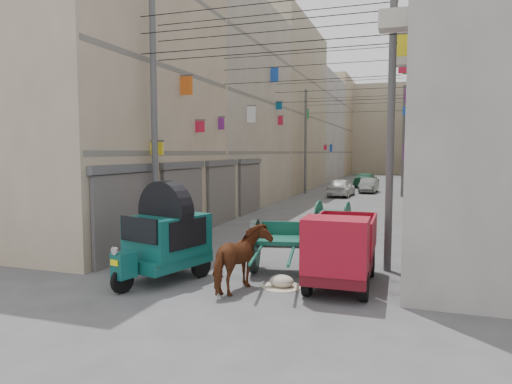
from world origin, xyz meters
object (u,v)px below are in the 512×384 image
at_px(distant_car_white, 341,187).
at_px(distant_car_green, 366,180).
at_px(feed_sack, 282,281).
at_px(distant_car_grey, 369,185).
at_px(mini_truck, 340,253).
at_px(horse, 242,259).
at_px(auto_rickshaw, 166,236).
at_px(tonga_cart, 279,245).
at_px(second_cart, 333,214).

height_order(distant_car_white, distant_car_green, distant_car_white).
bearing_deg(feed_sack, distant_car_green, 91.68).
bearing_deg(feed_sack, distant_car_grey, 90.55).
height_order(mini_truck, distant_car_green, mini_truck).
bearing_deg(horse, distant_car_green, -81.26).
height_order(feed_sack, distant_car_green, distant_car_green).
bearing_deg(distant_car_white, auto_rickshaw, 91.13).
bearing_deg(distant_car_grey, mini_truck, -84.48).
bearing_deg(horse, mini_truck, -149.81).
bearing_deg(distant_car_white, feed_sack, 98.43).
height_order(tonga_cart, mini_truck, mini_truck).
relative_size(tonga_cart, distant_car_white, 0.87).
xyz_separation_m(distant_car_white, distant_car_grey, (1.64, 3.83, -0.08)).
xyz_separation_m(feed_sack, distant_car_white, (-1.90, 23.14, 0.51)).
xyz_separation_m(tonga_cart, horse, (-0.40, -1.81, 0.01)).
xyz_separation_m(second_cart, distant_car_grey, (-0.04, 17.97, -0.04)).
xyz_separation_m(second_cart, distant_car_green, (-0.74, 23.64, 0.03)).
xyz_separation_m(tonga_cart, second_cart, (0.18, 7.79, -0.14)).
bearing_deg(distant_car_grey, tonga_cart, -88.22).
bearing_deg(distant_car_green, tonga_cart, 96.98).
bearing_deg(auto_rickshaw, tonga_cart, 46.05).
distance_m(mini_truck, distant_car_grey, 26.77).
bearing_deg(auto_rickshaw, mini_truck, 22.99).
bearing_deg(distant_car_green, distant_car_grey, 103.00).
xyz_separation_m(tonga_cart, mini_truck, (1.74, -0.95, 0.11)).
distance_m(feed_sack, horse, 1.17).
xyz_separation_m(tonga_cart, distant_car_grey, (0.14, 25.77, -0.18)).
bearing_deg(second_cart, tonga_cart, -85.36).
bearing_deg(tonga_cart, auto_rickshaw, -160.16).
height_order(tonga_cart, second_cart, tonga_cart).
xyz_separation_m(tonga_cart, distant_car_green, (-0.56, 31.43, -0.11)).
xyz_separation_m(mini_truck, horse, (-2.14, -0.85, -0.11)).
distance_m(distant_car_grey, distant_car_green, 5.71).
bearing_deg(tonga_cart, mini_truck, -39.15).
bearing_deg(second_cart, horse, -87.50).
xyz_separation_m(mini_truck, distant_car_green, (-2.30, 32.38, -0.22)).
xyz_separation_m(feed_sack, horse, (-0.80, -0.60, 0.61)).
height_order(tonga_cart, distant_car_grey, tonga_cart).
height_order(auto_rickshaw, tonga_cart, auto_rickshaw).
bearing_deg(mini_truck, distant_car_white, 97.17).
relative_size(auto_rickshaw, distant_car_white, 0.73).
bearing_deg(auto_rickshaw, feed_sack, 21.38).
xyz_separation_m(auto_rickshaw, tonga_cart, (2.57, 1.50, -0.38)).
bearing_deg(distant_car_green, horse, 96.24).
bearing_deg(distant_car_white, distant_car_grey, -109.41).
relative_size(mini_truck, second_cart, 2.28).
relative_size(auto_rickshaw, distant_car_grey, 0.81).
bearing_deg(auto_rickshaw, second_cart, 89.34).
relative_size(second_cart, feed_sack, 2.41).
height_order(mini_truck, distant_car_grey, mini_truck).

